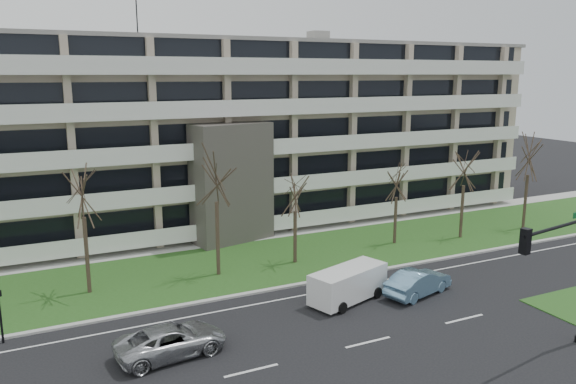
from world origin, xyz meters
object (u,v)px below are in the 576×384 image
blue_sedan (418,282)px  white_van (349,281)px  traffic_signal (567,264)px  silver_pickup (171,341)px

blue_sedan → white_van: (-4.07, 1.02, 0.38)m
white_van → blue_sedan: bearing=-32.1°
blue_sedan → traffic_signal: bearing=173.3°
silver_pickup → blue_sedan: 14.68m
white_van → traffic_signal: bearing=-78.3°
traffic_signal → white_van: bearing=110.4°
silver_pickup → traffic_signal: traffic_signal is taller
traffic_signal → blue_sedan: bearing=89.5°
blue_sedan → white_van: bearing=60.3°
white_van → traffic_signal: (5.40, -9.41, 3.15)m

